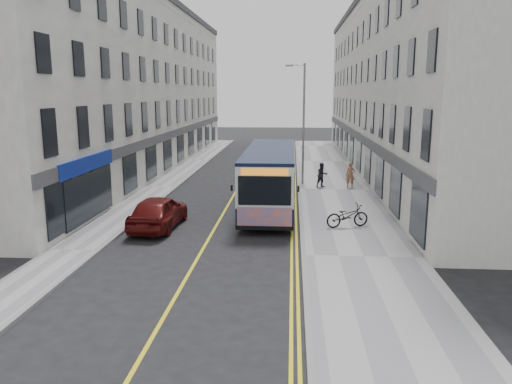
# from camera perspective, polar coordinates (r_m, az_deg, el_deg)

# --- Properties ---
(ground) EXTENTS (140.00, 140.00, 0.00)m
(ground) POSITION_cam_1_polar(r_m,az_deg,el_deg) (20.58, -5.88, -6.14)
(ground) COLOR black
(ground) RESTS_ON ground
(pavement_east) EXTENTS (4.50, 64.00, 0.12)m
(pavement_east) POSITION_cam_1_polar(r_m,az_deg,el_deg) (32.03, 8.98, 0.22)
(pavement_east) COLOR gray
(pavement_east) RESTS_ON ground
(pavement_west) EXTENTS (2.00, 64.00, 0.12)m
(pavement_west) POSITION_cam_1_polar(r_m,az_deg,el_deg) (33.02, -10.86, 0.49)
(pavement_west) COLOR gray
(pavement_west) RESTS_ON ground
(kerb_east) EXTENTS (0.18, 64.00, 0.13)m
(kerb_east) POSITION_cam_1_polar(r_m,az_deg,el_deg) (31.91, 4.96, 0.29)
(kerb_east) COLOR slate
(kerb_east) RESTS_ON ground
(kerb_west) EXTENTS (0.18, 64.00, 0.13)m
(kerb_west) POSITION_cam_1_polar(r_m,az_deg,el_deg) (32.78, -9.17, 0.48)
(kerb_west) COLOR slate
(kerb_west) RESTS_ON ground
(road_centre_line) EXTENTS (0.12, 64.00, 0.01)m
(road_centre_line) POSITION_cam_1_polar(r_m,az_deg,el_deg) (32.11, -2.20, 0.28)
(road_centre_line) COLOR gold
(road_centre_line) RESTS_ON ground
(road_dbl_yellow_inner) EXTENTS (0.10, 64.00, 0.01)m
(road_dbl_yellow_inner) POSITION_cam_1_polar(r_m,az_deg,el_deg) (31.92, 4.15, 0.19)
(road_dbl_yellow_inner) COLOR gold
(road_dbl_yellow_inner) RESTS_ON ground
(road_dbl_yellow_outer) EXTENTS (0.10, 64.00, 0.01)m
(road_dbl_yellow_outer) POSITION_cam_1_polar(r_m,az_deg,el_deg) (31.92, 4.51, 0.19)
(road_dbl_yellow_outer) COLOR gold
(road_dbl_yellow_outer) RESTS_ON ground
(terrace_east) EXTENTS (6.00, 46.00, 13.00)m
(terrace_east) POSITION_cam_1_polar(r_m,az_deg,el_deg) (41.11, 15.67, 11.40)
(terrace_east) COLOR silver
(terrace_east) RESTS_ON ground
(terrace_west) EXTENTS (6.00, 46.00, 13.00)m
(terrace_west) POSITION_cam_1_polar(r_m,az_deg,el_deg) (42.22, -13.36, 11.50)
(terrace_west) COLOR white
(terrace_west) RESTS_ON ground
(streetlamp) EXTENTS (1.32, 0.18, 8.00)m
(streetlamp) POSITION_cam_1_polar(r_m,az_deg,el_deg) (33.38, 5.33, 8.24)
(streetlamp) COLOR gray
(streetlamp) RESTS_ON ground
(city_bus) EXTENTS (2.59, 11.09, 3.22)m
(city_bus) POSITION_cam_1_polar(r_m,az_deg,el_deg) (26.63, 1.64, 1.83)
(city_bus) COLOR black
(city_bus) RESTS_ON ground
(bicycle) EXTENTS (2.12, 1.29, 1.05)m
(bicycle) POSITION_cam_1_polar(r_m,az_deg,el_deg) (23.04, 10.40, -2.69)
(bicycle) COLOR black
(bicycle) RESTS_ON pavement_east
(pedestrian_near) EXTENTS (0.63, 0.45, 1.62)m
(pedestrian_near) POSITION_cam_1_polar(r_m,az_deg,el_deg) (32.55, 10.74, 1.90)
(pedestrian_near) COLOR #945E43
(pedestrian_near) RESTS_ON pavement_east
(pedestrian_far) EXTENTS (0.95, 0.87, 1.59)m
(pedestrian_far) POSITION_cam_1_polar(r_m,az_deg,el_deg) (32.43, 7.57, 1.93)
(pedestrian_far) COLOR black
(pedestrian_far) RESTS_ON pavement_east
(car_white) EXTENTS (2.06, 4.53, 1.44)m
(car_white) POSITION_cam_1_polar(r_m,az_deg,el_deg) (41.12, 2.49, 3.73)
(car_white) COLOR silver
(car_white) RESTS_ON ground
(car_maroon) EXTENTS (2.06, 4.64, 1.55)m
(car_maroon) POSITION_cam_1_polar(r_m,az_deg,el_deg) (23.33, -11.09, -2.22)
(car_maroon) COLOR #510E0D
(car_maroon) RESTS_ON ground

